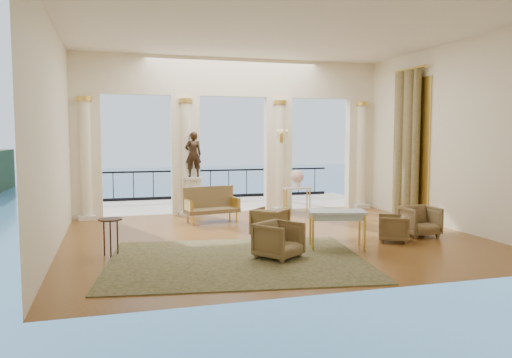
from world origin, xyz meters
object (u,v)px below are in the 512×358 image
object	(u,v)px
armchair_a	(279,238)
statue	(193,154)
armchair_c	(393,227)
game_table	(337,214)
console_table	(297,192)
armchair_b	(420,220)
side_table	(110,224)
armchair_d	(270,221)
pedestal	(194,197)
settee	(211,205)

from	to	relation	value
armchair_a	statue	distance (m)	5.55
armchair_c	game_table	bearing A→B (deg)	-51.29
armchair_c	game_table	xyz separation A→B (m)	(-1.44, -0.25, 0.37)
console_table	armchair_b	bearing A→B (deg)	-74.65
side_table	armchair_d	bearing A→B (deg)	14.51
pedestal	armchair_b	bearing A→B (deg)	-43.28
armchair_c	console_table	distance (m)	4.20
armchair_b	armchair_c	world-z (taller)	armchair_b
armchair_d	pedestal	distance (m)	3.61
armchair_a	armchair_b	bearing A→B (deg)	-20.16
armchair_d	statue	distance (m)	3.86
armchair_b	settee	distance (m)	5.26
console_table	game_table	bearing A→B (deg)	-107.22
armchair_d	side_table	bearing A→B (deg)	58.74
settee	pedestal	distance (m)	1.14
settee	pedestal	xyz separation A→B (m)	(-0.28, 1.10, 0.07)
armchair_b	pedestal	world-z (taller)	pedestal
armchair_d	armchair_a	bearing A→B (deg)	121.25
game_table	statue	distance (m)	5.40
pedestal	statue	world-z (taller)	statue
console_table	armchair_a	bearing A→B (deg)	-121.21
armchair_c	pedestal	world-z (taller)	pedestal
game_table	pedestal	distance (m)	5.30
settee	statue	world-z (taller)	statue
armchair_a	armchair_c	distance (m)	2.94
armchair_a	side_table	bearing A→B (deg)	124.53
pedestal	console_table	bearing A→B (deg)	-8.69
settee	armchair_b	bearing A→B (deg)	-46.39
console_table	side_table	distance (m)	6.46
armchair_a	pedestal	bearing A→B (deg)	61.53
armchair_a	side_table	size ratio (longest dim) A/B	1.04
statue	armchair_b	bearing A→B (deg)	138.24
armchair_c	armchair_d	size ratio (longest dim) A/B	0.88
armchair_a	game_table	xyz separation A→B (m)	(1.40, 0.48, 0.31)
armchair_a	settee	world-z (taller)	settee
armchair_d	game_table	bearing A→B (deg)	167.92
game_table	side_table	xyz separation A→B (m)	(-4.40, 0.55, -0.07)
settee	side_table	world-z (taller)	settee
settee	pedestal	size ratio (longest dim) A/B	1.33
armchair_d	game_table	distance (m)	1.76
console_table	armchair_d	bearing A→B (deg)	-127.65
armchair_a	side_table	xyz separation A→B (m)	(-2.99, 1.03, 0.24)
pedestal	console_table	size ratio (longest dim) A/B	1.31
armchair_b	statue	xyz separation A→B (m)	(-4.50, 4.23, 1.37)
pedestal	armchair_a	bearing A→B (deg)	-82.03
game_table	armchair_c	bearing A→B (deg)	26.24
armchair_b	statue	size ratio (longest dim) A/B	0.59
settee	console_table	distance (m)	2.75
game_table	statue	world-z (taller)	statue
game_table	side_table	size ratio (longest dim) A/B	1.73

